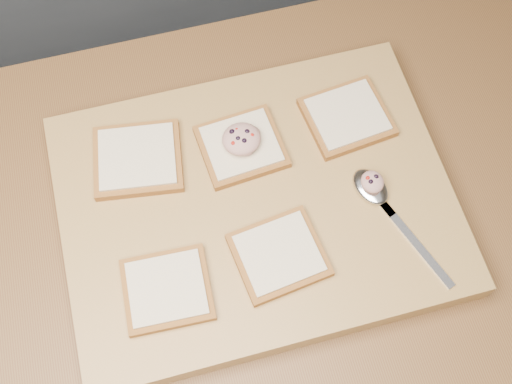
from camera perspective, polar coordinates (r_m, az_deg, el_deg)
ground at (r=1.78m, az=-0.20°, el=-14.64°), size 4.00×4.00×0.00m
island_counter at (r=1.34m, az=-0.26°, el=-11.30°), size 2.00×0.80×0.90m
cutting_board at (r=0.91m, az=-0.00°, el=-1.14°), size 0.54×0.41×0.04m
bread_far_left at (r=0.92m, az=-10.48°, el=2.92°), size 0.14×0.13×0.02m
bread_far_center at (r=0.92m, az=-1.31°, el=4.09°), size 0.12×0.11×0.02m
bread_far_right at (r=0.95m, az=8.09°, el=6.64°), size 0.13×0.12×0.02m
bread_near_left at (r=0.85m, az=-7.92°, el=-8.57°), size 0.12×0.11×0.02m
bread_near_center at (r=0.85m, az=2.05°, el=-5.59°), size 0.13×0.12×0.02m
tuna_salad_dollop at (r=0.90m, az=-1.31°, el=4.75°), size 0.05×0.05×0.03m
spoon at (r=0.90m, az=10.71°, el=-0.26°), size 0.09×0.20×0.01m
spoon_salad at (r=0.89m, az=10.30°, el=0.90°), size 0.03×0.03×0.02m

